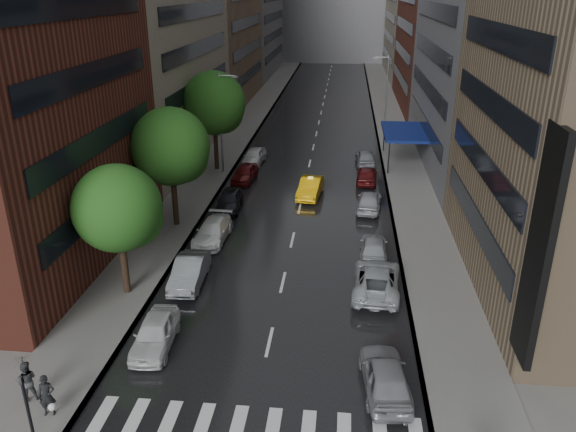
{
  "coord_description": "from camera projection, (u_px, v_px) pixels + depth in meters",
  "views": [
    {
      "loc": [
        3.25,
        -18.86,
        16.16
      ],
      "look_at": [
        0.0,
        13.0,
        3.0
      ],
      "focal_mm": 35.0,
      "sensor_mm": 36.0,
      "label": 1
    }
  ],
  "objects": [
    {
      "name": "tree_mid",
      "position": [
        170.0,
        147.0,
        38.55
      ],
      "size": [
        5.43,
        5.43,
        8.65
      ],
      "color": "#382619",
      "rests_on": "ground"
    },
    {
      "name": "taxi",
      "position": [
        310.0,
        188.0,
        46.16
      ],
      "size": [
        2.12,
        4.85,
        1.55
      ],
      "primitive_type": "imported",
      "rotation": [
        0.0,
        0.0,
        -0.1
      ],
      "color": "#FFB80D",
      "rests_on": "ground"
    },
    {
      "name": "tree_near",
      "position": [
        117.0,
        208.0,
        29.81
      ],
      "size": [
        4.77,
        4.77,
        7.6
      ],
      "color": "#382619",
      "rests_on": "ground"
    },
    {
      "name": "crosswalk",
      "position": [
        254.0,
        431.0,
        21.94
      ],
      "size": [
        13.15,
        2.8,
        0.01
      ],
      "color": "silver",
      "rests_on": "ground"
    },
    {
      "name": "tree_far",
      "position": [
        214.0,
        103.0,
        50.76
      ],
      "size": [
        5.79,
        5.79,
        9.23
      ],
      "color": "#382619",
      "rests_on": "ground"
    },
    {
      "name": "sidewalk_left",
      "position": [
        247.0,
        124.0,
        70.63
      ],
      "size": [
        4.0,
        140.0,
        0.15
      ],
      "primitive_type": "cube",
      "color": "gray",
      "rests_on": "ground"
    },
    {
      "name": "traffic_light",
      "position": [
        28.0,
        408.0,
        19.97
      ],
      "size": [
        0.18,
        0.15,
        3.45
      ],
      "color": "black",
      "rests_on": "sidewalk_left"
    },
    {
      "name": "street_lamp_left",
      "position": [
        222.0,
        122.0,
        50.27
      ],
      "size": [
        1.74,
        0.22,
        9.0
      ],
      "color": "gray",
      "rests_on": "sidewalk_left"
    },
    {
      "name": "ground",
      "position": [
        257.0,
        397.0,
        23.8
      ],
      "size": [
        220.0,
        220.0,
        0.0
      ],
      "primitive_type": "plane",
      "color": "gray",
      "rests_on": "ground"
    },
    {
      "name": "awning",
      "position": [
        404.0,
        132.0,
        53.97
      ],
      "size": [
        4.0,
        8.0,
        3.12
      ],
      "color": "navy",
      "rests_on": "sidewalk_right"
    },
    {
      "name": "ped_bag_walker",
      "position": [
        47.0,
        396.0,
        22.32
      ],
      "size": [
        0.75,
        0.58,
        1.82
      ],
      "color": "black",
      "rests_on": "sidewalk_left"
    },
    {
      "name": "ped_black_umbrella",
      "position": [
        25.0,
        374.0,
        23.03
      ],
      "size": [
        1.09,
        0.99,
        2.09
      ],
      "color": "#434448",
      "rests_on": "sidewalk_left"
    },
    {
      "name": "sidewalk_right",
      "position": [
        391.0,
        127.0,
        68.94
      ],
      "size": [
        4.0,
        140.0,
        0.15
      ],
      "primitive_type": "cube",
      "color": "gray",
      "rests_on": "ground"
    },
    {
      "name": "road",
      "position": [
        318.0,
        126.0,
        69.81
      ],
      "size": [
        14.0,
        140.0,
        0.01
      ],
      "primitive_type": "cube",
      "color": "black",
      "rests_on": "ground"
    },
    {
      "name": "street_lamp_right",
      "position": [
        386.0,
        95.0,
        62.63
      ],
      "size": [
        1.74,
        0.22,
        9.0
      ],
      "color": "gray",
      "rests_on": "sidewalk_right"
    },
    {
      "name": "parked_cars_left",
      "position": [
        222.0,
        213.0,
        41.03
      ],
      "size": [
        2.19,
        34.76,
        1.54
      ],
      "color": "silver",
      "rests_on": "ground"
    },
    {
      "name": "parked_cars_right",
      "position": [
        372.0,
        229.0,
        38.35
      ],
      "size": [
        2.93,
        37.79,
        1.59
      ],
      "color": "gray",
      "rests_on": "ground"
    }
  ]
}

